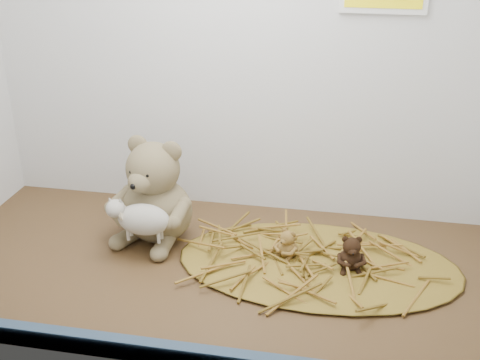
% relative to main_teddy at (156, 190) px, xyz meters
% --- Properties ---
extents(alcove_shell, '(1.20, 0.60, 0.90)m').
position_rel_main_teddy_xyz_m(alcove_shell, '(0.16, -0.01, 0.33)').
color(alcove_shell, '#412B16').
rests_on(alcove_shell, ground).
extents(front_rail, '(1.19, 0.02, 0.04)m').
position_rel_main_teddy_xyz_m(front_rail, '(0.16, -0.39, -0.10)').
color(front_rail, '#344764').
rests_on(front_rail, shelf_floor).
extents(straw_bed, '(0.60, 0.35, 0.01)m').
position_rel_main_teddy_xyz_m(straw_bed, '(0.37, -0.05, -0.11)').
color(straw_bed, brown).
rests_on(straw_bed, shelf_floor).
extents(main_teddy, '(0.24, 0.25, 0.24)m').
position_rel_main_teddy_xyz_m(main_teddy, '(0.00, 0.00, 0.00)').
color(main_teddy, '#857252').
rests_on(main_teddy, shelf_floor).
extents(toy_lamb, '(0.15, 0.09, 0.09)m').
position_rel_main_teddy_xyz_m(toy_lamb, '(0.00, -0.09, -0.03)').
color(toy_lamb, beige).
rests_on(toy_lamb, main_teddy).
extents(mini_teddy_tan, '(0.07, 0.07, 0.06)m').
position_rel_main_teddy_xyz_m(mini_teddy_tan, '(0.30, -0.04, -0.08)').
color(mini_teddy_tan, olive).
rests_on(mini_teddy_tan, straw_bed).
extents(mini_teddy_brown, '(0.07, 0.07, 0.08)m').
position_rel_main_teddy_xyz_m(mini_teddy_brown, '(0.43, -0.07, -0.07)').
color(mini_teddy_brown, black).
rests_on(mini_teddy_brown, straw_bed).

